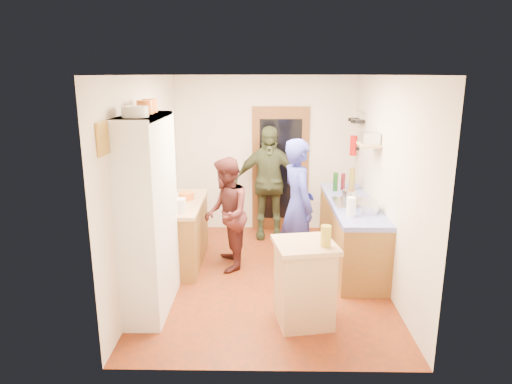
{
  "coord_description": "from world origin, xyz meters",
  "views": [
    {
      "loc": [
        -0.04,
        -5.6,
        2.61
      ],
      "look_at": [
        -0.13,
        0.15,
        1.12
      ],
      "focal_mm": 32.0,
      "sensor_mm": 36.0,
      "label": 1
    }
  ],
  "objects_px": {
    "hutch_body": "(149,215)",
    "island_base": "(304,285)",
    "right_counter_base": "(351,234)",
    "person_back": "(269,183)",
    "person_left": "(228,214)",
    "person_hob": "(301,206)"
  },
  "relations": [
    {
      "from": "person_left",
      "to": "right_counter_base",
      "type": "bearing_deg",
      "value": 89.52
    },
    {
      "from": "hutch_body",
      "to": "person_hob",
      "type": "xyz_separation_m",
      "value": [
        1.77,
        1.05,
        -0.2
      ]
    },
    {
      "from": "island_base",
      "to": "person_hob",
      "type": "bearing_deg",
      "value": 87.16
    },
    {
      "from": "right_counter_base",
      "to": "person_back",
      "type": "xyz_separation_m",
      "value": [
        -1.15,
        1.05,
        0.5
      ]
    },
    {
      "from": "hutch_body",
      "to": "island_base",
      "type": "xyz_separation_m",
      "value": [
        1.7,
        -0.33,
        -0.67
      ]
    },
    {
      "from": "right_counter_base",
      "to": "person_left",
      "type": "distance_m",
      "value": 1.76
    },
    {
      "from": "hutch_body",
      "to": "island_base",
      "type": "distance_m",
      "value": 1.86
    },
    {
      "from": "hutch_body",
      "to": "person_hob",
      "type": "bearing_deg",
      "value": 30.76
    },
    {
      "from": "island_base",
      "to": "person_left",
      "type": "relative_size",
      "value": 0.55
    },
    {
      "from": "hutch_body",
      "to": "person_back",
      "type": "distance_m",
      "value": 2.71
    },
    {
      "from": "hutch_body",
      "to": "person_left",
      "type": "xyz_separation_m",
      "value": [
        0.79,
        1.11,
        -0.32
      ]
    },
    {
      "from": "island_base",
      "to": "person_back",
      "type": "xyz_separation_m",
      "value": [
        -0.35,
        2.68,
        0.49
      ]
    },
    {
      "from": "island_base",
      "to": "person_left",
      "type": "distance_m",
      "value": 1.75
    },
    {
      "from": "hutch_body",
      "to": "right_counter_base",
      "type": "height_order",
      "value": "hutch_body"
    },
    {
      "from": "island_base",
      "to": "person_hob",
      "type": "distance_m",
      "value": 1.47
    },
    {
      "from": "hutch_body",
      "to": "person_left",
      "type": "relative_size",
      "value": 1.42
    },
    {
      "from": "right_counter_base",
      "to": "person_left",
      "type": "bearing_deg",
      "value": -173.78
    },
    {
      "from": "person_hob",
      "to": "hutch_body",
      "type": "bearing_deg",
      "value": 102.75
    },
    {
      "from": "hutch_body",
      "to": "person_back",
      "type": "relative_size",
      "value": 1.2
    },
    {
      "from": "hutch_body",
      "to": "island_base",
      "type": "height_order",
      "value": "hutch_body"
    },
    {
      "from": "hutch_body",
      "to": "person_hob",
      "type": "relative_size",
      "value": 1.22
    },
    {
      "from": "hutch_body",
      "to": "person_back",
      "type": "height_order",
      "value": "hutch_body"
    }
  ]
}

